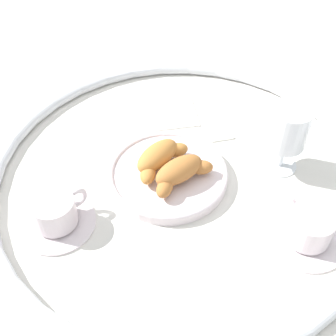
{
  "coord_description": "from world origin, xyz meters",
  "views": [
    {
      "loc": [
        0.41,
        0.43,
        0.64
      ],
      "look_at": [
        0.02,
        -0.02,
        0.03
      ],
      "focal_mm": 48.36,
      "sensor_mm": 36.0,
      "label": 1
    }
  ],
  "objects_px": {
    "pastry_plate": "(168,174)",
    "croissant_small": "(180,172)",
    "croissant_large": "(159,157)",
    "juice_glass_left": "(288,130)",
    "coffee_cup_near": "(308,230)",
    "coffee_cup_far": "(56,214)",
    "sugar_packet": "(221,134)",
    "folded_napkin": "(171,112)"
  },
  "relations": [
    {
      "from": "croissant_large",
      "to": "coffee_cup_far",
      "type": "relative_size",
      "value": 1.0
    },
    {
      "from": "croissant_large",
      "to": "juice_glass_left",
      "type": "height_order",
      "value": "juice_glass_left"
    },
    {
      "from": "coffee_cup_far",
      "to": "folded_napkin",
      "type": "distance_m",
      "value": 0.37
    },
    {
      "from": "pastry_plate",
      "to": "sugar_packet",
      "type": "relative_size",
      "value": 4.54
    },
    {
      "from": "juice_glass_left",
      "to": "coffee_cup_near",
      "type": "bearing_deg",
      "value": 53.86
    },
    {
      "from": "croissant_large",
      "to": "coffee_cup_near",
      "type": "xyz_separation_m",
      "value": [
        -0.09,
        0.28,
        -0.02
      ]
    },
    {
      "from": "juice_glass_left",
      "to": "folded_napkin",
      "type": "relative_size",
      "value": 1.27
    },
    {
      "from": "croissant_large",
      "to": "coffee_cup_far",
      "type": "distance_m",
      "value": 0.22
    },
    {
      "from": "croissant_large",
      "to": "folded_napkin",
      "type": "relative_size",
      "value": 1.23
    },
    {
      "from": "coffee_cup_near",
      "to": "juice_glass_left",
      "type": "distance_m",
      "value": 0.19
    },
    {
      "from": "croissant_small",
      "to": "coffee_cup_far",
      "type": "bearing_deg",
      "value": -19.45
    },
    {
      "from": "coffee_cup_far",
      "to": "sugar_packet",
      "type": "relative_size",
      "value": 2.72
    },
    {
      "from": "pastry_plate",
      "to": "sugar_packet",
      "type": "height_order",
      "value": "pastry_plate"
    },
    {
      "from": "coffee_cup_far",
      "to": "juice_glass_left",
      "type": "height_order",
      "value": "juice_glass_left"
    },
    {
      "from": "juice_glass_left",
      "to": "folded_napkin",
      "type": "xyz_separation_m",
      "value": [
        0.05,
        -0.26,
        -0.09
      ]
    },
    {
      "from": "croissant_large",
      "to": "sugar_packet",
      "type": "distance_m",
      "value": 0.17
    },
    {
      "from": "croissant_small",
      "to": "sugar_packet",
      "type": "relative_size",
      "value": 2.74
    },
    {
      "from": "coffee_cup_far",
      "to": "juice_glass_left",
      "type": "xyz_separation_m",
      "value": [
        -0.41,
        0.16,
        0.07
      ]
    },
    {
      "from": "croissant_small",
      "to": "sugar_packet",
      "type": "xyz_separation_m",
      "value": [
        -0.16,
        -0.05,
        -0.04
      ]
    },
    {
      "from": "pastry_plate",
      "to": "croissant_large",
      "type": "bearing_deg",
      "value": -84.57
    },
    {
      "from": "coffee_cup_far",
      "to": "juice_glass_left",
      "type": "relative_size",
      "value": 0.97
    },
    {
      "from": "coffee_cup_near",
      "to": "folded_napkin",
      "type": "bearing_deg",
      "value": -97.02
    },
    {
      "from": "pastry_plate",
      "to": "coffee_cup_far",
      "type": "bearing_deg",
      "value": -12.18
    },
    {
      "from": "coffee_cup_near",
      "to": "folded_napkin",
      "type": "relative_size",
      "value": 1.24
    },
    {
      "from": "coffee_cup_far",
      "to": "juice_glass_left",
      "type": "bearing_deg",
      "value": 158.04
    },
    {
      "from": "croissant_large",
      "to": "coffee_cup_near",
      "type": "bearing_deg",
      "value": 107.22
    },
    {
      "from": "croissant_small",
      "to": "coffee_cup_far",
      "type": "height_order",
      "value": "croissant_small"
    },
    {
      "from": "croissant_large",
      "to": "coffee_cup_far",
      "type": "height_order",
      "value": "croissant_large"
    },
    {
      "from": "juice_glass_left",
      "to": "folded_napkin",
      "type": "height_order",
      "value": "juice_glass_left"
    },
    {
      "from": "coffee_cup_near",
      "to": "sugar_packet",
      "type": "bearing_deg",
      "value": -105.91
    },
    {
      "from": "pastry_plate",
      "to": "sugar_packet",
      "type": "bearing_deg",
      "value": -173.03
    },
    {
      "from": "juice_glass_left",
      "to": "sugar_packet",
      "type": "distance_m",
      "value": 0.16
    },
    {
      "from": "pastry_plate",
      "to": "coffee_cup_far",
      "type": "xyz_separation_m",
      "value": [
        0.22,
        -0.05,
        0.01
      ]
    },
    {
      "from": "pastry_plate",
      "to": "croissant_small",
      "type": "bearing_deg",
      "value": 94.84
    },
    {
      "from": "coffee_cup_near",
      "to": "coffee_cup_far",
      "type": "distance_m",
      "value": 0.43
    },
    {
      "from": "croissant_small",
      "to": "coffee_cup_near",
      "type": "relative_size",
      "value": 1.01
    },
    {
      "from": "juice_glass_left",
      "to": "coffee_cup_far",
      "type": "bearing_deg",
      "value": -21.96
    },
    {
      "from": "juice_glass_left",
      "to": "pastry_plate",
      "type": "bearing_deg",
      "value": -31.67
    },
    {
      "from": "croissant_small",
      "to": "sugar_packet",
      "type": "height_order",
      "value": "croissant_small"
    },
    {
      "from": "coffee_cup_near",
      "to": "coffee_cup_far",
      "type": "bearing_deg",
      "value": -45.4
    },
    {
      "from": "coffee_cup_near",
      "to": "coffee_cup_far",
      "type": "relative_size",
      "value": 1.0
    },
    {
      "from": "coffee_cup_near",
      "to": "croissant_small",
      "type": "bearing_deg",
      "value": -70.06
    }
  ]
}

